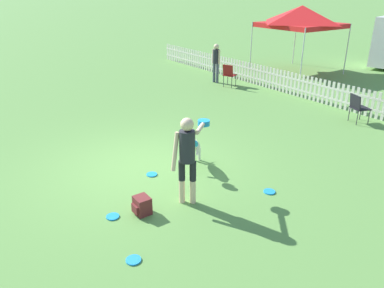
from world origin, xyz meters
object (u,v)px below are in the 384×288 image
object	(u,v)px
leaping_dog	(194,146)
spectator_standing	(216,60)
frisbee_near_dog	(113,217)
folding_chair_center	(358,106)
handler_person	(188,150)
frisbee_midfield	(152,174)
folding_chair_blue_left	(229,73)
frisbee_far_scatter	(269,192)
canopy_tent_secondary	(302,17)
frisbee_near_handler	(133,260)
backpack_on_grass	(142,205)

from	to	relation	value
leaping_dog	spectator_standing	xyz separation A→B (m)	(-5.90, 5.23, 0.44)
frisbee_near_dog	folding_chair_center	bearing A→B (deg)	93.49
handler_person	frisbee_midfield	size ratio (longest dim) A/B	7.28
folding_chair_blue_left	spectator_standing	bearing A→B (deg)	-24.95
frisbee_far_scatter	canopy_tent_secondary	size ratio (longest dim) A/B	0.07
canopy_tent_secondary	leaping_dog	bearing A→B (deg)	-60.67
frisbee_near_handler	canopy_tent_secondary	world-z (taller)	canopy_tent_secondary
leaping_dog	frisbee_near_handler	size ratio (longest dim) A/B	4.15
folding_chair_center	leaping_dog	bearing A→B (deg)	108.06
handler_person	frisbee_far_scatter	distance (m)	1.90
backpack_on_grass	folding_chair_center	bearing A→B (deg)	95.12
backpack_on_grass	canopy_tent_secondary	size ratio (longest dim) A/B	0.11
canopy_tent_secondary	spectator_standing	distance (m)	4.57
frisbee_midfield	folding_chair_blue_left	xyz separation A→B (m)	(-4.83, 6.17, 0.52)
handler_person	folding_chair_blue_left	bearing A→B (deg)	85.21
backpack_on_grass	leaping_dog	bearing A→B (deg)	118.37
leaping_dog	backpack_on_grass	world-z (taller)	leaping_dog
frisbee_far_scatter	spectator_standing	xyz separation A→B (m)	(-7.65, 4.68, 0.93)
frisbee_near_dog	backpack_on_grass	world-z (taller)	backpack_on_grass
frisbee_near_handler	frisbee_near_dog	size ratio (longest dim) A/B	1.00
leaping_dog	folding_chair_center	distance (m)	5.56
leaping_dog	frisbee_far_scatter	bearing A→B (deg)	147.79
frisbee_near_handler	backpack_on_grass	world-z (taller)	backpack_on_grass
frisbee_near_dog	canopy_tent_secondary	xyz separation A→B (m)	(-6.14, 11.80, 2.44)
frisbee_near_handler	frisbee_midfield	size ratio (longest dim) A/B	1.00
folding_chair_center	canopy_tent_secondary	world-z (taller)	canopy_tent_secondary
folding_chair_center	frisbee_near_dog	bearing A→B (deg)	114.84
frisbee_far_scatter	backpack_on_grass	size ratio (longest dim) A/B	0.70
frisbee_near_dog	backpack_on_grass	size ratio (longest dim) A/B	0.70
backpack_on_grass	spectator_standing	size ratio (longest dim) A/B	0.21
frisbee_near_handler	folding_chair_blue_left	distance (m)	10.44
handler_person	frisbee_near_handler	distance (m)	2.10
leaping_dog	folding_chair_center	size ratio (longest dim) A/B	1.12
handler_person	leaping_dog	distance (m)	1.53
frisbee_far_scatter	folding_chair_blue_left	distance (m)	8.22
frisbee_near_handler	backpack_on_grass	xyz separation A→B (m)	(-1.03, 0.69, 0.15)
spectator_standing	frisbee_near_dog	bearing A→B (deg)	122.74
frisbee_far_scatter	folding_chair_blue_left	size ratio (longest dim) A/B	0.25
frisbee_midfield	backpack_on_grass	size ratio (longest dim) A/B	0.70
folding_chair_center	canopy_tent_secondary	bearing A→B (deg)	-13.58
handler_person	canopy_tent_secondary	distance (m)	12.34
handler_person	frisbee_near_handler	bearing A→B (deg)	-110.25
frisbee_far_scatter	backpack_on_grass	world-z (taller)	backpack_on_grass
handler_person	frisbee_near_dog	distance (m)	1.75
frisbee_near_handler	folding_chair_blue_left	size ratio (longest dim) A/B	0.25
leaping_dog	spectator_standing	bearing A→B (deg)	-91.44
backpack_on_grass	spectator_standing	xyz separation A→B (m)	(-6.88, 7.05, 0.78)
frisbee_near_dog	frisbee_far_scatter	world-z (taller)	same
folding_chair_center	backpack_on_grass	bearing A→B (deg)	116.48
frisbee_midfield	canopy_tent_secondary	distance (m)	11.93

